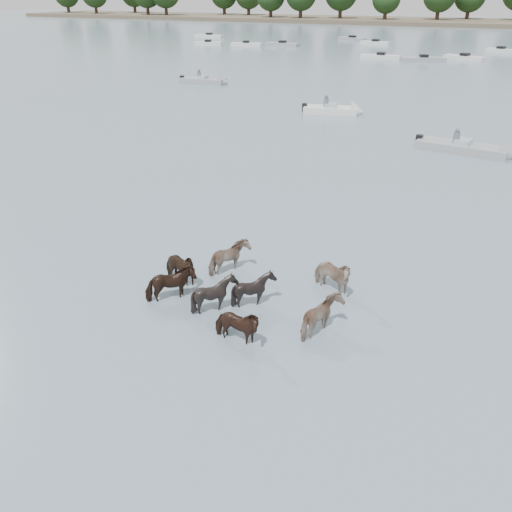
% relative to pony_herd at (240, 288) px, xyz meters
% --- Properties ---
extents(ground, '(400.00, 400.00, 0.00)m').
position_rel_pony_herd_xyz_m(ground, '(1.32, 0.48, -0.46)').
color(ground, slate).
rests_on(ground, ground).
extents(shoreline, '(160.00, 30.00, 1.00)m').
position_rel_pony_herd_xyz_m(shoreline, '(-68.68, 150.48, 0.04)').
color(shoreline, '#4C4233').
rests_on(shoreline, ground).
extents(pony_herd, '(6.40, 4.55, 1.28)m').
position_rel_pony_herd_xyz_m(pony_herd, '(0.00, 0.00, 0.00)').
color(pony_herd, black).
rests_on(pony_herd, ground).
extents(swimming_pony, '(0.72, 0.44, 0.44)m').
position_rel_pony_herd_xyz_m(swimming_pony, '(5.92, 20.15, -0.36)').
color(swimming_pony, black).
rests_on(swimming_pony, ground).
extents(motorboat_a, '(4.66, 2.49, 1.92)m').
position_rel_pony_herd_xyz_m(motorboat_a, '(-5.48, 27.39, -0.23)').
color(motorboat_a, silver).
rests_on(motorboat_a, ground).
extents(motorboat_b, '(5.71, 2.37, 1.92)m').
position_rel_pony_herd_xyz_m(motorboat_b, '(4.73, 20.03, -0.24)').
color(motorboat_b, gray).
rests_on(motorboat_b, ground).
extents(motorboat_f, '(5.14, 2.23, 1.92)m').
position_rel_pony_herd_xyz_m(motorboat_f, '(-21.28, 35.71, -0.24)').
color(motorboat_f, gray).
rests_on(motorboat_f, ground).
extents(distant_flotilla, '(105.68, 30.52, 0.93)m').
position_rel_pony_herd_xyz_m(distant_flotilla, '(1.61, 75.40, -0.21)').
color(distant_flotilla, silver).
rests_on(distant_flotilla, ground).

